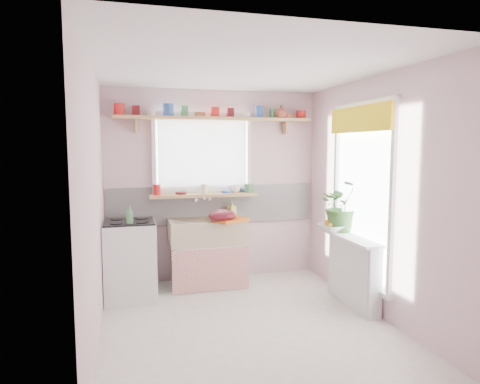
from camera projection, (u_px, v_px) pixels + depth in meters
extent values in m
plane|color=white|center=(246.00, 324.00, 4.27)|extent=(3.20, 3.20, 0.00)
plane|color=white|center=(246.00, 68.00, 4.00)|extent=(3.20, 3.20, 0.00)
plane|color=beige|center=(214.00, 186.00, 5.67)|extent=(2.80, 0.00, 2.80)
plane|color=beige|center=(317.00, 232.00, 2.60)|extent=(2.80, 0.00, 2.80)
plane|color=beige|center=(94.00, 205.00, 3.78)|extent=(0.00, 3.20, 3.20)
plane|color=beige|center=(374.00, 196.00, 4.49)|extent=(0.00, 3.20, 3.20)
cube|color=white|center=(214.00, 204.00, 5.69)|extent=(2.74, 0.03, 0.50)
cube|color=#D48990|center=(214.00, 219.00, 5.71)|extent=(2.74, 0.02, 0.12)
cube|color=white|center=(202.00, 155.00, 5.59)|extent=(1.20, 0.01, 1.00)
cube|color=white|center=(203.00, 156.00, 5.53)|extent=(1.15, 0.02, 0.95)
cube|color=white|center=(364.00, 194.00, 4.68)|extent=(0.01, 1.10, 1.90)
cube|color=yellow|center=(359.00, 119.00, 4.58)|extent=(0.03, 1.20, 0.28)
cube|color=white|center=(207.00, 264.00, 5.45)|extent=(0.85, 0.55, 0.55)
cube|color=#DC5240|center=(211.00, 270.00, 5.18)|extent=(0.95, 0.02, 0.53)
cube|color=beige|center=(207.00, 231.00, 5.41)|extent=(0.95, 0.55, 0.30)
cylinder|color=silver|center=(203.00, 198.00, 5.60)|extent=(0.03, 0.22, 0.03)
cube|color=white|center=(130.00, 261.00, 4.95)|extent=(0.58, 0.58, 0.90)
cube|color=black|center=(129.00, 222.00, 4.90)|extent=(0.56, 0.56, 0.02)
cylinder|color=black|center=(116.00, 223.00, 4.73)|extent=(0.14, 0.14, 0.01)
cylinder|color=black|center=(142.00, 222.00, 4.80)|extent=(0.14, 0.14, 0.01)
cylinder|color=black|center=(117.00, 219.00, 5.00)|extent=(0.14, 0.14, 0.01)
cylinder|color=black|center=(141.00, 218.00, 5.07)|extent=(0.14, 0.14, 0.01)
cube|color=white|center=(353.00, 272.00, 4.75)|extent=(0.15, 0.90, 0.75)
cube|color=white|center=(352.00, 238.00, 4.70)|extent=(0.22, 0.95, 0.03)
cube|color=tan|center=(204.00, 195.00, 5.53)|extent=(1.40, 0.22, 0.04)
cube|color=tan|center=(215.00, 119.00, 5.46)|extent=(2.52, 0.24, 0.04)
cylinder|color=red|center=(119.00, 110.00, 5.15)|extent=(0.11, 0.11, 0.12)
cylinder|color=#590F14|center=(136.00, 111.00, 5.20)|extent=(0.11, 0.11, 0.12)
cylinder|color=silver|center=(152.00, 114.00, 5.25)|extent=(0.11, 0.11, 0.06)
cylinder|color=#3359A5|center=(168.00, 111.00, 5.30)|extent=(0.11, 0.11, 0.12)
cylinder|color=#3F7F4C|center=(184.00, 112.00, 5.35)|extent=(0.11, 0.11, 0.12)
cylinder|color=#A55133|center=(200.00, 114.00, 5.40)|extent=(0.11, 0.11, 0.06)
cylinder|color=red|center=(215.00, 112.00, 5.45)|extent=(0.11, 0.11, 0.12)
cylinder|color=#590F14|center=(230.00, 113.00, 5.50)|extent=(0.11, 0.11, 0.12)
cylinder|color=silver|center=(245.00, 115.00, 5.55)|extent=(0.11, 0.11, 0.06)
cylinder|color=#3359A5|center=(259.00, 113.00, 5.60)|extent=(0.11, 0.11, 0.12)
cylinder|color=#3F7F4C|center=(273.00, 114.00, 5.65)|extent=(0.11, 0.11, 0.12)
cylinder|color=#A55133|center=(287.00, 116.00, 5.70)|extent=(0.11, 0.11, 0.06)
cylinder|color=red|center=(301.00, 114.00, 5.75)|extent=(0.11, 0.11, 0.12)
cylinder|color=red|center=(155.00, 190.00, 5.37)|extent=(0.11, 0.11, 0.12)
cylinder|color=#590F14|center=(180.00, 190.00, 5.45)|extent=(0.11, 0.11, 0.12)
cylinder|color=silver|center=(204.00, 191.00, 5.53)|extent=(0.11, 0.11, 0.06)
cylinder|color=#3359A5|center=(227.00, 188.00, 5.60)|extent=(0.11, 0.11, 0.12)
cylinder|color=#3F7F4C|center=(250.00, 188.00, 5.68)|extent=(0.11, 0.11, 0.12)
cube|color=#D95D13|center=(231.00, 220.00, 5.26)|extent=(0.47, 0.42, 0.04)
ellipsoid|color=#590F1B|center=(222.00, 215.00, 5.23)|extent=(0.44, 0.44, 0.15)
imported|color=#336026|center=(342.00, 205.00, 5.02)|extent=(0.62, 0.57, 0.60)
imported|color=white|center=(332.00, 228.00, 5.02)|extent=(0.37, 0.37, 0.08)
imported|color=#276329|center=(345.00, 222.00, 4.96)|extent=(0.14, 0.12, 0.23)
imported|color=#E3E867|center=(232.00, 209.00, 5.67)|extent=(0.12, 0.12, 0.20)
imported|color=white|center=(236.00, 189.00, 5.66)|extent=(0.17, 0.17, 0.10)
imported|color=#2F5499|center=(245.00, 190.00, 5.73)|extent=(0.21, 0.21, 0.05)
imported|color=#9D4430|center=(281.00, 112.00, 5.61)|extent=(0.20, 0.20, 0.17)
imported|color=#42844B|center=(129.00, 214.00, 4.72)|extent=(0.10, 0.10, 0.21)
sphere|color=orange|center=(333.00, 223.00, 5.01)|extent=(0.08, 0.08, 0.08)
sphere|color=orange|center=(336.00, 222.00, 5.06)|extent=(0.08, 0.08, 0.08)
sphere|color=orange|center=(328.00, 223.00, 5.02)|extent=(0.08, 0.08, 0.08)
cylinder|color=yellow|center=(336.00, 223.00, 4.97)|extent=(0.18, 0.04, 0.10)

